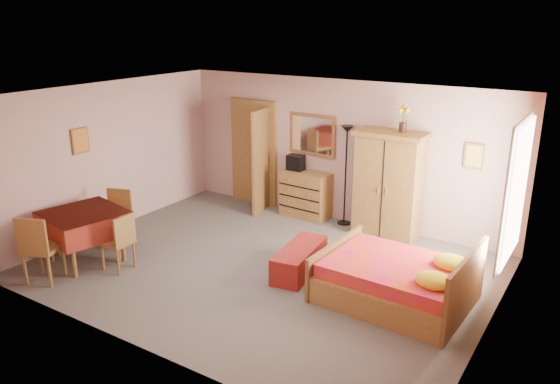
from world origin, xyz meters
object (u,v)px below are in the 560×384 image
Objects in this scene: sunflower_vase at (403,119)px; bed at (396,270)px; stereo at (296,163)px; chair_north at (115,219)px; chair_west at (53,227)px; wardrobe at (388,185)px; chair_south at (42,247)px; floor_lamp at (346,176)px; chair_east at (117,242)px; wall_mirror at (312,135)px; chest_of_drawers at (306,194)px; bench at (300,260)px; dining_table at (86,237)px.

sunflower_vase is 0.23× the size of bed.
stereo is 0.33× the size of chair_north.
wardrobe is at bearing 107.46° from chair_west.
sunflower_vase is at bearing 26.37° from chair_south.
floor_lamp is 0.88m from wardrobe.
floor_lamp is at bearing -152.69° from chair_north.
stereo is 2.32m from sunflower_vase.
wardrobe is at bearing 27.32° from chair_south.
chair_east is at bearing -120.05° from floor_lamp.
wall_mirror is 1.03m from floor_lamp.
sunflower_vase is (1.03, -0.08, 1.15)m from floor_lamp.
chest_of_drawers is 0.51× the size of floor_lamp.
chair_south reaches higher than chair_west.
sunflower_vase is at bearing 106.84° from chair_west.
bench is at bearing -58.97° from chest_of_drawers.
dining_table is at bearing -160.03° from bed.
chair_west is at bearing 92.80° from chair_east.
floor_lamp is 4.04m from chair_north.
chair_west is 1.38m from chair_east.
floor_lamp reaches higher than bench.
chair_north is at bearing -142.64° from sunflower_vase.
bed is at bearing -69.24° from sunflower_vase.
chest_of_drawers is 0.84× the size of dining_table.
stereo reaches higher than chest_of_drawers.
chair_north is (-2.72, -2.95, -0.44)m from floor_lamp.
bed is (1.83, -2.18, -0.47)m from floor_lamp.
chair_east is at bearing 6.31° from dining_table.
wall_mirror is 1.18× the size of chair_west.
chair_west is (-2.62, -3.59, -0.02)m from chest_of_drawers.
stereo is 0.37× the size of chair_west.
chair_north reaches higher than chest_of_drawers.
chair_west is at bearing -158.43° from bench.
bench is 4.03m from chair_west.
chair_north reaches higher than chair_east.
wardrobe is 4.49m from chair_east.
dining_table is at bearing 69.34° from chair_south.
wall_mirror is at bearing 44.85° from chair_south.
wardrobe is 2.10× the size of chair_east.
chair_west is (-0.78, 0.72, -0.09)m from chair_south.
chest_of_drawers is 0.93m from floor_lamp.
chair_south is at bearing -110.14° from stereo.
stereo is at bearing -17.67° from chair_east.
wardrobe is 5.49m from chair_south.
stereo is 0.30× the size of chair_south.
bed reaches higher than chair_west.
chair_east is at bearing 72.85° from chair_west.
stereo reaches higher than bench.
bed is (2.87, -2.17, -0.57)m from stereo.
floor_lamp reaches higher than chest_of_drawers.
chair_south is (-3.67, -4.27, -1.55)m from sunflower_vase.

